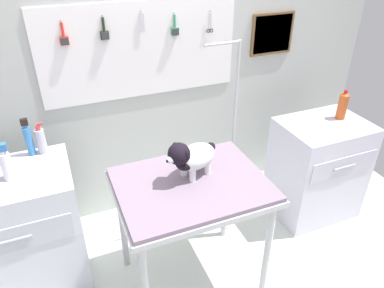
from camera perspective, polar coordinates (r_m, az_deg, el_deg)
name	(u,v)px	position (r m, az deg, el deg)	size (l,w,h in m)	color
rear_wall_panel	(151,79)	(2.88, -6.42, 10.14)	(4.00, 0.11, 2.30)	#B4B8B2
grooming_table	(192,194)	(2.25, -0.06, -7.82)	(0.92, 0.71, 0.85)	#B7B7BC
grooming_arm	(231,153)	(2.72, 6.16, -1.37)	(0.29, 0.11, 1.57)	#B7B7BC
dog	(191,157)	(2.16, -0.18, -2.05)	(0.36, 0.24, 0.27)	white
counter_left	(18,232)	(2.72, -25.70, -12.39)	(0.80, 0.58, 0.88)	silver
cabinet_right	(317,169)	(3.23, 19.06, -3.70)	(0.68, 0.54, 0.86)	silver
pump_bottle_white	(41,141)	(2.57, -22.67, 0.48)	(0.06, 0.06, 0.22)	#B2AEBF
detangler_spray	(29,139)	(2.57, -24.34, 0.69)	(0.05, 0.05, 0.26)	#3579BB
conditioner_bottle	(6,164)	(2.38, -27.24, -2.85)	(0.06, 0.06, 0.24)	white
soda_bottle	(343,106)	(3.10, 22.63, 5.61)	(0.07, 0.07, 0.24)	#BB501E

